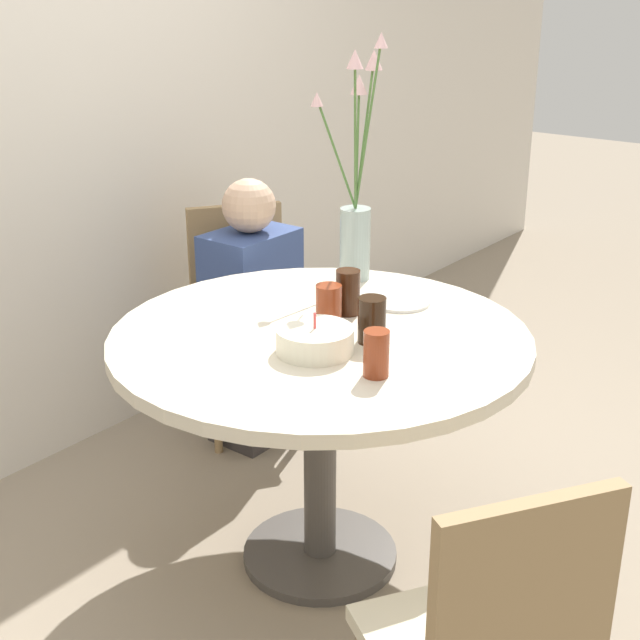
{
  "coord_description": "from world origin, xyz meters",
  "views": [
    {
      "loc": [
        -1.88,
        -1.46,
        1.74
      ],
      "look_at": [
        0.0,
        0.0,
        0.82
      ],
      "focal_mm": 50.0,
      "sensor_mm": 36.0,
      "label": 1
    }
  ],
  "objects": [
    {
      "name": "flower_vase",
      "position": [
        0.47,
        0.21,
        1.03
      ],
      "size": [
        0.27,
        0.22,
        0.8
      ],
      "color": "#9EB2AD",
      "rests_on": "dining_table"
    },
    {
      "name": "person_boy",
      "position": [
        0.48,
        0.7,
        0.49
      ],
      "size": [
        0.34,
        0.24,
        1.05
      ],
      "color": "#383333",
      "rests_on": "ground_plane"
    },
    {
      "name": "drink_glass_3",
      "position": [
        -0.14,
        -0.29,
        0.84
      ],
      "size": [
        0.07,
        0.07,
        0.12
      ],
      "color": "maroon",
      "rests_on": "dining_table"
    },
    {
      "name": "birthday_cake",
      "position": [
        -0.12,
        -0.07,
        0.81
      ],
      "size": [
        0.21,
        0.21,
        0.12
      ],
      "color": "white",
      "rests_on": "dining_table"
    },
    {
      "name": "drink_glass_2",
      "position": [
        0.18,
        0.03,
        0.84
      ],
      "size": [
        0.07,
        0.07,
        0.14
      ],
      "color": "#33190C",
      "rests_on": "dining_table"
    },
    {
      "name": "drink_glass_1",
      "position": [
        0.04,
        -0.15,
        0.84
      ],
      "size": [
        0.08,
        0.08,
        0.13
      ],
      "color": "black",
      "rests_on": "dining_table"
    },
    {
      "name": "drink_glass_0",
      "position": [
        0.08,
        0.03,
        0.83
      ],
      "size": [
        0.08,
        0.08,
        0.12
      ],
      "color": "maroon",
      "rests_on": "dining_table"
    },
    {
      "name": "chair_left_flank",
      "position": [
        0.57,
        0.84,
        0.49
      ],
      "size": [
        0.56,
        0.56,
        0.89
      ],
      "rotation": [
        0.0,
        0.0,
        -0.6
      ],
      "color": "beige",
      "rests_on": "ground_plane"
    },
    {
      "name": "side_plate",
      "position": [
        0.35,
        -0.04,
        0.78
      ],
      "size": [
        0.19,
        0.19,
        0.01
      ],
      "color": "white",
      "rests_on": "dining_table"
    },
    {
      "name": "ground_plane",
      "position": [
        0.0,
        0.0,
        0.0
      ],
      "size": [
        16.0,
        16.0,
        0.0
      ],
      "primitive_type": "plane",
      "color": "gray"
    },
    {
      "name": "dining_table",
      "position": [
        0.0,
        0.0,
        0.65
      ],
      "size": [
        1.22,
        1.22,
        0.78
      ],
      "color": "beige",
      "rests_on": "ground_plane"
    },
    {
      "name": "wall_back",
      "position": [
        0.0,
        1.25,
        1.3
      ],
      "size": [
        8.0,
        0.05,
        2.6
      ],
      "color": "silver",
      "rests_on": "ground_plane"
    }
  ]
}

